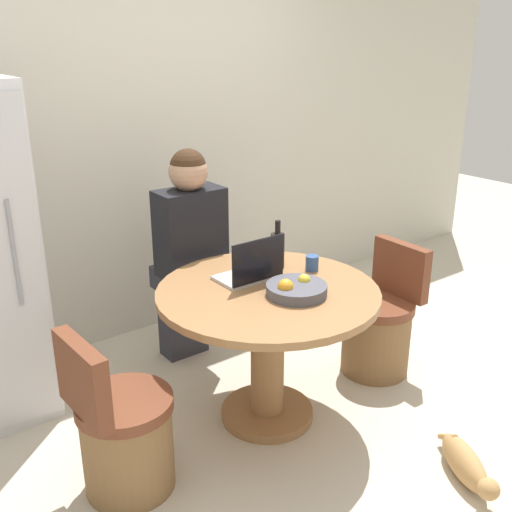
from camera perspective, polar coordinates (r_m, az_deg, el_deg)
name	(u,v)px	position (r m, az deg, el deg)	size (l,w,h in m)	color
ground_plane	(303,432)	(3.30, 4.51, -16.37)	(12.00, 12.00, 0.00)	beige
wall_back	(144,143)	(4.05, -10.59, 10.52)	(7.00, 0.06, 2.60)	beige
dining_table	(268,327)	(3.12, 1.12, -6.77)	(1.14, 1.14, 0.76)	olive
chair_right_side	(379,329)	(3.76, 11.60, -6.80)	(0.44, 0.44, 0.80)	brown
chair_left_side	(123,436)	(2.86, -12.52, -16.41)	(0.44, 0.44, 0.80)	brown
person_seated	(188,247)	(3.64, -6.52, 0.89)	(0.40, 0.37, 1.36)	#2D2D38
laptop	(251,270)	(3.12, -0.50, -1.39)	(0.32, 0.21, 0.24)	#B7B7BC
fruit_bowl	(296,289)	(2.96, 3.83, -3.16)	(0.30, 0.30, 0.10)	#4C4C56
coffee_cup	(312,263)	(3.27, 5.36, -0.68)	(0.07, 0.07, 0.08)	#2D4C84
bottle	(277,249)	(3.28, 2.06, 0.64)	(0.08, 0.08, 0.27)	black
cat	(466,465)	(3.11, 19.40, -18.24)	(0.29, 0.46, 0.16)	tan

